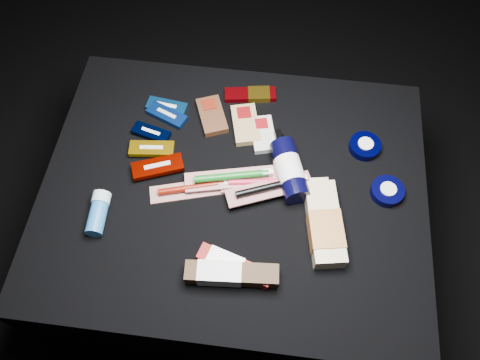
# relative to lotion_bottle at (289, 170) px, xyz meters

# --- Properties ---
(ground) EXTENTS (3.00, 3.00, 0.00)m
(ground) POSITION_rel_lotion_bottle_xyz_m (-0.14, -0.05, -0.43)
(ground) COLOR black
(ground) RESTS_ON ground
(cloth_table) EXTENTS (0.98, 0.78, 0.40)m
(cloth_table) POSITION_rel_lotion_bottle_xyz_m (-0.14, -0.05, -0.23)
(cloth_table) COLOR black
(cloth_table) RESTS_ON ground
(luna_bar_0) EXTENTS (0.12, 0.06, 0.01)m
(luna_bar_0) POSITION_rel_lotion_bottle_xyz_m (-0.35, 0.18, -0.03)
(luna_bar_0) COLOR #104C8E
(luna_bar_0) RESTS_ON cloth_table
(luna_bar_1) EXTENTS (0.12, 0.08, 0.01)m
(luna_bar_1) POSITION_rel_lotion_bottle_xyz_m (-0.35, 0.15, -0.02)
(luna_bar_1) COLOR #0E3799
(luna_bar_1) RESTS_ON cloth_table
(luna_bar_2) EXTENTS (0.11, 0.06, 0.01)m
(luna_bar_2) POSITION_rel_lotion_bottle_xyz_m (-0.38, 0.08, -0.02)
(luna_bar_2) COLOR black
(luna_bar_2) RESTS_ON cloth_table
(luna_bar_3) EXTENTS (0.12, 0.06, 0.02)m
(luna_bar_3) POSITION_rel_lotion_bottle_xyz_m (-0.36, 0.03, -0.02)
(luna_bar_3) COLOR #B88709
(luna_bar_3) RESTS_ON cloth_table
(luna_bar_4) EXTENTS (0.14, 0.09, 0.02)m
(luna_bar_4) POSITION_rel_lotion_bottle_xyz_m (-0.34, -0.02, -0.02)
(luna_bar_4) COLOR #820B00
(luna_bar_4) RESTS_ON cloth_table
(clif_bar_0) EXTENTS (0.11, 0.14, 0.02)m
(clif_bar_0) POSITION_rel_lotion_bottle_xyz_m (-0.23, 0.17, -0.02)
(clif_bar_0) COLOR #4B2A18
(clif_bar_0) RESTS_ON cloth_table
(clif_bar_1) EXTENTS (0.09, 0.12, 0.02)m
(clif_bar_1) POSITION_rel_lotion_bottle_xyz_m (-0.08, 0.12, -0.02)
(clif_bar_1) COLOR silver
(clif_bar_1) RESTS_ON cloth_table
(clif_bar_2) EXTENTS (0.10, 0.14, 0.02)m
(clif_bar_2) POSITION_rel_lotion_bottle_xyz_m (-0.13, 0.15, -0.02)
(clif_bar_2) COLOR tan
(clif_bar_2) RESTS_ON cloth_table
(power_bar) EXTENTS (0.15, 0.07, 0.02)m
(power_bar) POSITION_rel_lotion_bottle_xyz_m (-0.12, 0.25, -0.02)
(power_bar) COLOR maroon
(power_bar) RESTS_ON cloth_table
(lotion_bottle) EXTENTS (0.12, 0.21, 0.07)m
(lotion_bottle) POSITION_rel_lotion_bottle_xyz_m (0.00, 0.00, 0.00)
(lotion_bottle) COLOR black
(lotion_bottle) RESTS_ON cloth_table
(cream_tin_upper) EXTENTS (0.08, 0.08, 0.03)m
(cream_tin_upper) POSITION_rel_lotion_bottle_xyz_m (0.19, 0.11, -0.02)
(cream_tin_upper) COLOR black
(cream_tin_upper) RESTS_ON cloth_table
(cream_tin_lower) EXTENTS (0.08, 0.08, 0.03)m
(cream_tin_lower) POSITION_rel_lotion_bottle_xyz_m (0.25, -0.02, -0.02)
(cream_tin_lower) COLOR black
(cream_tin_lower) RESTS_ON cloth_table
(bodywash_bottle) EXTENTS (0.11, 0.23, 0.05)m
(bodywash_bottle) POSITION_rel_lotion_bottle_xyz_m (0.09, -0.14, -0.01)
(bodywash_bottle) COLOR beige
(bodywash_bottle) RESTS_ON cloth_table
(deodorant_stick) EXTENTS (0.05, 0.11, 0.05)m
(deodorant_stick) POSITION_rel_lotion_bottle_xyz_m (-0.45, -0.17, -0.01)
(deodorant_stick) COLOR #286BAE
(deodorant_stick) RESTS_ON cloth_table
(toothbrush_pack_0) EXTENTS (0.22, 0.11, 0.02)m
(toothbrush_pack_0) POSITION_rel_lotion_bottle_xyz_m (-0.24, -0.07, -0.02)
(toothbrush_pack_0) COLOR #B6AEAB
(toothbrush_pack_0) RESTS_ON cloth_table
(toothbrush_pack_1) EXTENTS (0.20, 0.08, 0.02)m
(toothbrush_pack_1) POSITION_rel_lotion_bottle_xyz_m (-0.07, -0.04, -0.02)
(toothbrush_pack_1) COLOR #A59D9A
(toothbrush_pack_1) RESTS_ON cloth_table
(toothbrush_pack_2) EXTENTS (0.24, 0.11, 0.03)m
(toothbrush_pack_2) POSITION_rel_lotion_bottle_xyz_m (-0.14, -0.03, -0.01)
(toothbrush_pack_2) COLOR silver
(toothbrush_pack_2) RESTS_ON cloth_table
(toothbrush_pack_3) EXTENTS (0.22, 0.13, 0.02)m
(toothbrush_pack_3) POSITION_rel_lotion_bottle_xyz_m (-0.04, -0.05, -0.00)
(toothbrush_pack_3) COLOR #B4ADA8
(toothbrush_pack_3) RESTS_ON cloth_table
(toothpaste_carton_red) EXTENTS (0.18, 0.09, 0.03)m
(toothpaste_carton_red) POSITION_rel_lotion_bottle_xyz_m (-0.11, -0.26, -0.02)
(toothpaste_carton_red) COLOR maroon
(toothpaste_carton_red) RESTS_ON cloth_table
(toothpaste_carton_green) EXTENTS (0.21, 0.06, 0.04)m
(toothpaste_carton_green) POSITION_rel_lotion_bottle_xyz_m (-0.12, -0.28, -0.01)
(toothpaste_carton_green) COLOR #331F0E
(toothpaste_carton_green) RESTS_ON cloth_table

